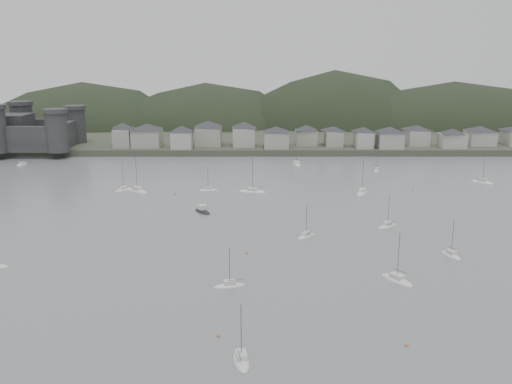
{
  "coord_description": "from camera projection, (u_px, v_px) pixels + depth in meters",
  "views": [
    {
      "loc": [
        -0.24,
        -93.29,
        47.28
      ],
      "look_at": [
        0.0,
        75.0,
        6.0
      ],
      "focal_mm": 39.52,
      "sensor_mm": 36.0,
      "label": 1
    }
  ],
  "objects": [
    {
      "name": "far_shore_land",
      "position": [
        256.0,
        122.0,
        388.02
      ],
      "size": [
        900.0,
        250.0,
        3.0
      ],
      "primitive_type": "cube",
      "color": "#383D2D",
      "rests_on": "ground"
    },
    {
      "name": "waterfront_town",
      "position": [
        358.0,
        135.0,
        277.94
      ],
      "size": [
        451.48,
        28.46,
        12.92
      ],
      "color": "gray",
      "rests_on": "far_shore_land"
    },
    {
      "name": "mooring_buoys",
      "position": [
        203.0,
        231.0,
        154.34
      ],
      "size": [
        132.07,
        134.43,
        0.7
      ],
      "color": "#C47541",
      "rests_on": "ground"
    },
    {
      "name": "forested_ridge",
      "position": [
        263.0,
        147.0,
        366.21
      ],
      "size": [
        851.55,
        103.94,
        102.57
      ],
      "color": "black",
      "rests_on": "ground"
    },
    {
      "name": "castle",
      "position": [
        9.0,
        131.0,
        273.72
      ],
      "size": [
        66.0,
        43.0,
        20.0
      ],
      "color": "#2D2C2F",
      "rests_on": "far_shore_land"
    },
    {
      "name": "motor_launch_far",
      "position": [
        202.0,
        211.0,
        173.21
      ],
      "size": [
        6.73,
        8.18,
        3.89
      ],
      "rotation": [
        0.0,
        0.0,
        3.72
      ],
      "color": "black",
      "rests_on": "ground"
    },
    {
      "name": "moored_fleet",
      "position": [
        206.0,
        216.0,
        168.71
      ],
      "size": [
        267.29,
        177.35,
        13.63
      ],
      "color": "white",
      "rests_on": "ground"
    },
    {
      "name": "sailboat_lead",
      "position": [
        230.0,
        286.0,
        117.67
      ],
      "size": [
        7.16,
        3.66,
        9.39
      ],
      "rotation": [
        0.0,
        0.0,
        4.94
      ],
      "color": "white",
      "rests_on": "ground"
    },
    {
      "name": "ground",
      "position": [
        257.0,
        323.0,
        101.87
      ],
      "size": [
        900.0,
        900.0,
        0.0
      ],
      "primitive_type": "plane",
      "color": "slate",
      "rests_on": "ground"
    }
  ]
}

